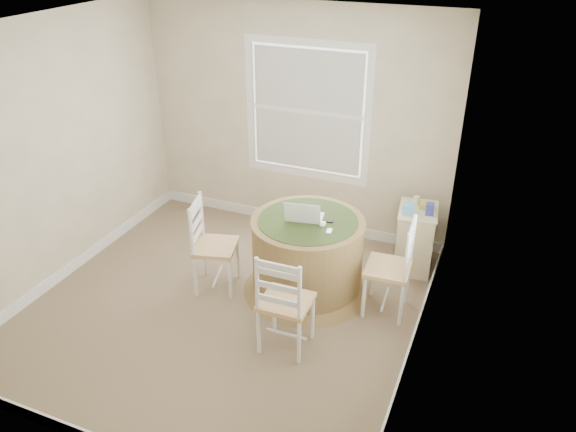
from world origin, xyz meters
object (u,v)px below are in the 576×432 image
at_px(laptop, 304,216).
at_px(corner_chest, 415,239).
at_px(chair_near, 286,301).
at_px(chair_left, 216,246).
at_px(chair_right, 388,268).
at_px(round_table, 307,252).

distance_m(laptop, corner_chest, 1.33).
distance_m(chair_near, laptop, 0.95).
relative_size(chair_left, chair_right, 1.00).
distance_m(chair_left, laptop, 0.93).
xyz_separation_m(round_table, laptop, (-0.04, 0.01, 0.39)).
height_order(chair_left, laptop, laptop).
distance_m(chair_left, corner_chest, 2.09).
bearing_deg(corner_chest, chair_left, -155.31).
xyz_separation_m(chair_left, corner_chest, (1.75, 1.12, -0.13)).
height_order(chair_left, corner_chest, chair_left).
distance_m(chair_near, chair_right, 1.07).
distance_m(round_table, chair_left, 0.91).
bearing_deg(chair_right, chair_left, -84.21).
bearing_deg(chair_right, laptop, -96.34).
height_order(chair_near, chair_right, same).
bearing_deg(laptop, chair_left, 10.79).
xyz_separation_m(round_table, chair_right, (0.81, -0.04, 0.05)).
bearing_deg(corner_chest, round_table, -145.89).
relative_size(chair_near, corner_chest, 1.37).
bearing_deg(round_table, chair_left, -168.09).
xyz_separation_m(round_table, corner_chest, (0.90, 0.81, -0.08)).
relative_size(round_table, chair_near, 1.35).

